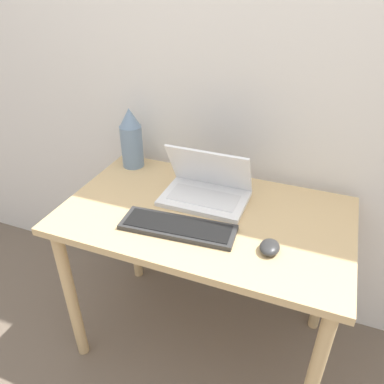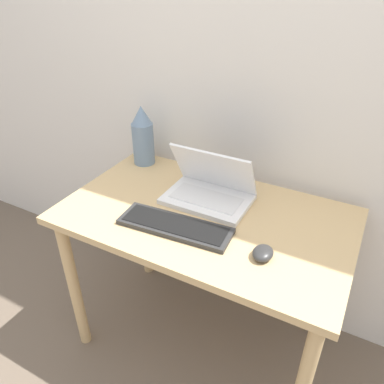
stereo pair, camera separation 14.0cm
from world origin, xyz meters
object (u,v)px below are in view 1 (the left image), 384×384
at_px(mouse, 270,247).
at_px(vase, 131,138).
at_px(keyboard, 178,227).
at_px(laptop, 206,188).

xyz_separation_m(mouse, vase, (-0.73, 0.38, 0.12)).
bearing_deg(mouse, vase, 152.32).
relative_size(keyboard, vase, 1.52).
xyz_separation_m(laptop, vase, (-0.42, 0.15, 0.09)).
distance_m(laptop, vase, 0.45).
bearing_deg(vase, keyboard, -44.15).
relative_size(laptop, keyboard, 0.79).
distance_m(laptop, keyboard, 0.24).
bearing_deg(vase, mouse, -27.68).
xyz_separation_m(keyboard, vase, (-0.40, 0.38, 0.13)).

